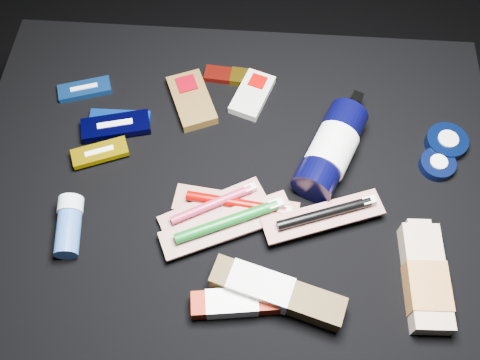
# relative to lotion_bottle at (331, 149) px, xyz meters

# --- Properties ---
(ground) EXTENTS (3.00, 3.00, 0.00)m
(ground) POSITION_rel_lotion_bottle_xyz_m (-0.18, -0.07, -0.44)
(ground) COLOR black
(ground) RESTS_ON ground
(cloth_table) EXTENTS (0.98, 0.78, 0.40)m
(cloth_table) POSITION_rel_lotion_bottle_xyz_m (-0.18, -0.07, -0.24)
(cloth_table) COLOR black
(cloth_table) RESTS_ON ground
(luna_bar_0) EXTENTS (0.11, 0.07, 0.01)m
(luna_bar_0) POSITION_rel_lotion_bottle_xyz_m (-0.49, 0.13, -0.03)
(luna_bar_0) COLOR navy
(luna_bar_0) RESTS_ON cloth_table
(luna_bar_1) EXTENTS (0.12, 0.05, 0.02)m
(luna_bar_1) POSITION_rel_lotion_bottle_xyz_m (-0.40, 0.06, -0.03)
(luna_bar_1) COLOR #0C3DBA
(luna_bar_1) RESTS_ON cloth_table
(luna_bar_2) EXTENTS (0.14, 0.08, 0.02)m
(luna_bar_2) POSITION_rel_lotion_bottle_xyz_m (-0.41, 0.04, -0.03)
(luna_bar_2) COLOR black
(luna_bar_2) RESTS_ON cloth_table
(luna_bar_3) EXTENTS (0.11, 0.07, 0.01)m
(luna_bar_3) POSITION_rel_lotion_bottle_xyz_m (-0.42, -0.02, -0.02)
(luna_bar_3) COLOR #CAA702
(luna_bar_3) RESTS_ON cloth_table
(clif_bar_0) EXTENTS (0.11, 0.14, 0.02)m
(clif_bar_0) POSITION_rel_lotion_bottle_xyz_m (-0.27, 0.12, -0.03)
(clif_bar_0) COLOR brown
(clif_bar_0) RESTS_ON cloth_table
(clif_bar_1) EXTENTS (0.09, 0.12, 0.02)m
(clif_bar_1) POSITION_rel_lotion_bottle_xyz_m (-0.15, 0.14, -0.03)
(clif_bar_1) COLOR #BABAB2
(clif_bar_1) RESTS_ON cloth_table
(power_bar) EXTENTS (0.12, 0.05, 0.01)m
(power_bar) POSITION_rel_lotion_bottle_xyz_m (-0.19, 0.18, -0.03)
(power_bar) COLOR maroon
(power_bar) RESTS_ON cloth_table
(lotion_bottle) EXTENTS (0.14, 0.24, 0.08)m
(lotion_bottle) POSITION_rel_lotion_bottle_xyz_m (0.00, 0.00, 0.00)
(lotion_bottle) COLOR black
(lotion_bottle) RESTS_ON cloth_table
(cream_tin_upper) EXTENTS (0.08, 0.08, 0.02)m
(cream_tin_upper) POSITION_rel_lotion_bottle_xyz_m (0.22, 0.05, -0.03)
(cream_tin_upper) COLOR black
(cream_tin_upper) RESTS_ON cloth_table
(cream_tin_lower) EXTENTS (0.06, 0.06, 0.02)m
(cream_tin_lower) POSITION_rel_lotion_bottle_xyz_m (0.20, -0.00, -0.03)
(cream_tin_lower) COLOR black
(cream_tin_lower) RESTS_ON cloth_table
(bodywash_bottle) EXTENTS (0.07, 0.19, 0.04)m
(bodywash_bottle) POSITION_rel_lotion_bottle_xyz_m (0.15, -0.23, -0.02)
(bodywash_bottle) COLOR tan
(bodywash_bottle) RESTS_ON cloth_table
(deodorant_stick) EXTENTS (0.06, 0.11, 0.04)m
(deodorant_stick) POSITION_rel_lotion_bottle_xyz_m (-0.45, -0.17, -0.02)
(deodorant_stick) COLOR #2E57A7
(deodorant_stick) RESTS_ON cloth_table
(toothbrush_pack_0) EXTENTS (0.23, 0.08, 0.02)m
(toothbrush_pack_0) POSITION_rel_lotion_bottle_xyz_m (-0.16, -0.11, -0.03)
(toothbrush_pack_0) COLOR #A79E9B
(toothbrush_pack_0) RESTS_ON cloth_table
(toothbrush_pack_1) EXTENTS (0.19, 0.13, 0.02)m
(toothbrush_pack_1) POSITION_rel_lotion_bottle_xyz_m (-0.20, -0.12, -0.02)
(toothbrush_pack_1) COLOR beige
(toothbrush_pack_1) RESTS_ON cloth_table
(toothbrush_pack_2) EXTENTS (0.23, 0.15, 0.03)m
(toothbrush_pack_2) POSITION_rel_lotion_bottle_xyz_m (-0.17, -0.15, -0.01)
(toothbrush_pack_2) COLOR beige
(toothbrush_pack_2) RESTS_ON cloth_table
(toothbrush_pack_3) EXTENTS (0.22, 0.12, 0.02)m
(toothbrush_pack_3) POSITION_rel_lotion_bottle_xyz_m (-0.01, -0.13, -0.01)
(toothbrush_pack_3) COLOR #A7A29C
(toothbrush_pack_3) RESTS_ON cloth_table
(toothpaste_carton_red) EXTENTS (0.18, 0.06, 0.03)m
(toothpaste_carton_red) POSITION_rel_lotion_bottle_xyz_m (-0.14, -0.28, -0.02)
(toothpaste_carton_red) COLOR #911903
(toothpaste_carton_red) RESTS_ON cloth_table
(toothpaste_carton_green) EXTENTS (0.22, 0.11, 0.04)m
(toothpaste_carton_green) POSITION_rel_lotion_bottle_xyz_m (-0.10, -0.26, -0.01)
(toothpaste_carton_green) COLOR #3D2B0F
(toothpaste_carton_green) RESTS_ON cloth_table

